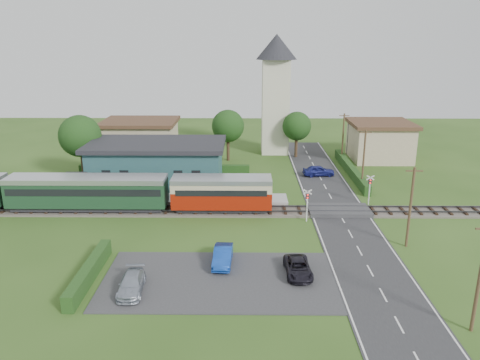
{
  "coord_description": "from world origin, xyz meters",
  "views": [
    {
      "loc": [
        0.39,
        -42.65,
        17.09
      ],
      "look_at": [
        -0.09,
        4.0,
        2.83
      ],
      "focal_mm": 35.0,
      "sensor_mm": 36.0,
      "label": 1
    }
  ],
  "objects_px": {
    "car_park_silver": "(131,284)",
    "pedestrian_near": "(230,192)",
    "car_park_blue": "(223,256)",
    "crossing_signal_near": "(307,200)",
    "car_park_dark": "(298,268)",
    "equipment_hut": "(74,186)",
    "pedestrian_far": "(98,191)",
    "car_on_road": "(319,171)",
    "house_west": "(141,138)",
    "house_east": "(380,140)",
    "church_tower": "(276,85)",
    "crossing_signal_far": "(370,186)",
    "train": "(56,191)",
    "station_building": "(157,164)"
  },
  "relations": [
    {
      "from": "pedestrian_near",
      "to": "church_tower",
      "type": "bearing_deg",
      "value": -80.14
    },
    {
      "from": "car_on_road",
      "to": "car_park_blue",
      "type": "distance_m",
      "value": 26.98
    },
    {
      "from": "car_park_dark",
      "to": "church_tower",
      "type": "bearing_deg",
      "value": 86.55
    },
    {
      "from": "car_on_road",
      "to": "pedestrian_near",
      "type": "bearing_deg",
      "value": 126.23
    },
    {
      "from": "train",
      "to": "house_west",
      "type": "xyz_separation_m",
      "value": [
        3.69,
        23.0,
        0.61
      ]
    },
    {
      "from": "pedestrian_near",
      "to": "crossing_signal_near",
      "type": "bearing_deg",
      "value": 169.44
    },
    {
      "from": "train",
      "to": "crossing_signal_far",
      "type": "xyz_separation_m",
      "value": [
        32.29,
        2.39,
        -0.04
      ]
    },
    {
      "from": "train",
      "to": "car_on_road",
      "type": "relative_size",
      "value": 10.79
    },
    {
      "from": "car_on_road",
      "to": "car_park_silver",
      "type": "distance_m",
      "value": 33.62
    },
    {
      "from": "car_park_blue",
      "to": "car_park_dark",
      "type": "distance_m",
      "value": 5.94
    },
    {
      "from": "house_east",
      "to": "pedestrian_far",
      "type": "relative_size",
      "value": 4.85
    },
    {
      "from": "car_on_road",
      "to": "house_east",
      "type": "bearing_deg",
      "value": -54.43
    },
    {
      "from": "car_park_blue",
      "to": "car_park_silver",
      "type": "xyz_separation_m",
      "value": [
        -6.18,
        -4.24,
        -0.08
      ]
    },
    {
      "from": "crossing_signal_near",
      "to": "car_park_dark",
      "type": "relative_size",
      "value": 0.82
    },
    {
      "from": "car_on_road",
      "to": "pedestrian_far",
      "type": "distance_m",
      "value": 27.23
    },
    {
      "from": "house_east",
      "to": "car_park_blue",
      "type": "xyz_separation_m",
      "value": [
        -21.3,
        -33.5,
        -2.06
      ]
    },
    {
      "from": "house_east",
      "to": "car_park_blue",
      "type": "relative_size",
      "value": 2.2
    },
    {
      "from": "church_tower",
      "to": "pedestrian_far",
      "type": "distance_m",
      "value": 32.17
    },
    {
      "from": "pedestrian_near",
      "to": "pedestrian_far",
      "type": "xyz_separation_m",
      "value": [
        -14.06,
        -0.38,
        0.16
      ]
    },
    {
      "from": "equipment_hut",
      "to": "crossing_signal_near",
      "type": "distance_m",
      "value": 25.04
    },
    {
      "from": "crossing_signal_far",
      "to": "crossing_signal_near",
      "type": "bearing_deg",
      "value": -146.31
    },
    {
      "from": "church_tower",
      "to": "pedestrian_near",
      "type": "height_order",
      "value": "church_tower"
    },
    {
      "from": "train",
      "to": "house_east",
      "type": "height_order",
      "value": "house_east"
    },
    {
      "from": "crossing_signal_near",
      "to": "pedestrian_far",
      "type": "bearing_deg",
      "value": 166.89
    },
    {
      "from": "pedestrian_near",
      "to": "pedestrian_far",
      "type": "height_order",
      "value": "pedestrian_far"
    },
    {
      "from": "car_on_road",
      "to": "car_park_dark",
      "type": "relative_size",
      "value": 1.0
    },
    {
      "from": "equipment_hut",
      "to": "pedestrian_far",
      "type": "xyz_separation_m",
      "value": [
        2.74,
        -0.56,
        -0.39
      ]
    },
    {
      "from": "car_park_silver",
      "to": "pedestrian_near",
      "type": "xyz_separation_m",
      "value": [
        6.27,
        18.75,
        0.54
      ]
    },
    {
      "from": "car_park_silver",
      "to": "pedestrian_far",
      "type": "xyz_separation_m",
      "value": [
        -7.78,
        18.37,
        0.69
      ]
    },
    {
      "from": "car_park_dark",
      "to": "house_east",
      "type": "bearing_deg",
      "value": 63.51
    },
    {
      "from": "house_west",
      "to": "car_park_blue",
      "type": "height_order",
      "value": "house_west"
    },
    {
      "from": "car_park_dark",
      "to": "crossing_signal_near",
      "type": "bearing_deg",
      "value": 76.91
    },
    {
      "from": "pedestrian_far",
      "to": "car_on_road",
      "type": "bearing_deg",
      "value": -88.25
    },
    {
      "from": "equipment_hut",
      "to": "church_tower",
      "type": "relative_size",
      "value": 0.14
    },
    {
      "from": "train",
      "to": "pedestrian_near",
      "type": "xyz_separation_m",
      "value": [
        17.49,
        3.02,
        -0.98
      ]
    },
    {
      "from": "house_west",
      "to": "car_park_blue",
      "type": "bearing_deg",
      "value": -68.34
    },
    {
      "from": "church_tower",
      "to": "car_on_road",
      "type": "height_order",
      "value": "church_tower"
    },
    {
      "from": "car_on_road",
      "to": "pedestrian_far",
      "type": "bearing_deg",
      "value": 106.59
    },
    {
      "from": "church_tower",
      "to": "house_west",
      "type": "relative_size",
      "value": 1.63
    },
    {
      "from": "crossing_signal_near",
      "to": "car_park_blue",
      "type": "relative_size",
      "value": 0.82
    },
    {
      "from": "train",
      "to": "crossing_signal_near",
      "type": "bearing_deg",
      "value": -5.48
    },
    {
      "from": "equipment_hut",
      "to": "station_building",
      "type": "bearing_deg",
      "value": 35.92
    },
    {
      "from": "house_west",
      "to": "house_east",
      "type": "height_order",
      "value": "same"
    },
    {
      "from": "church_tower",
      "to": "car_park_blue",
      "type": "bearing_deg",
      "value": -99.53
    },
    {
      "from": "house_east",
      "to": "car_park_silver",
      "type": "bearing_deg",
      "value": -126.06
    },
    {
      "from": "station_building",
      "to": "house_west",
      "type": "relative_size",
      "value": 1.48
    },
    {
      "from": "car_on_road",
      "to": "pedestrian_near",
      "type": "distance_m",
      "value": 14.96
    },
    {
      "from": "train",
      "to": "car_park_silver",
      "type": "height_order",
      "value": "train"
    },
    {
      "from": "church_tower",
      "to": "car_on_road",
      "type": "bearing_deg",
      "value": -69.31
    },
    {
      "from": "crossing_signal_near",
      "to": "crossing_signal_far",
      "type": "relative_size",
      "value": 1.0
    }
  ]
}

